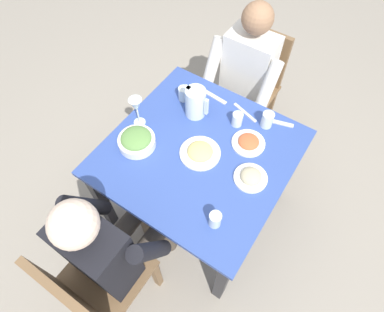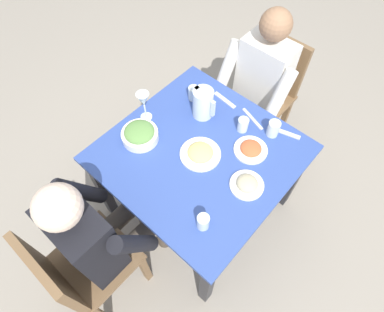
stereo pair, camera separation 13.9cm
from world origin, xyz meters
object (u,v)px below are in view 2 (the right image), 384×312
(salad_bowl, at_px, (140,134))
(diner_near, at_px, (104,230))
(water_pitcher, at_px, (203,103))
(wine_glass, at_px, (144,101))
(chair_far, at_px, (267,88))
(water_glass_near_left, at_px, (194,93))
(water_glass_far_left, at_px, (203,222))
(water_glass_near_right, at_px, (273,129))
(water_glass_by_pitcher, at_px, (243,125))
(plate_rice_curry, at_px, (251,149))
(plate_beans, at_px, (247,185))
(plate_fries, at_px, (200,153))
(chair_near, at_px, (79,269))
(dining_table, at_px, (200,161))
(diner_far, at_px, (254,89))

(salad_bowl, bearing_deg, diner_near, -64.08)
(diner_near, xyz_separation_m, salad_bowl, (-0.24, 0.49, 0.10))
(water_pitcher, bearing_deg, wine_glass, -134.13)
(chair_far, bearing_deg, water_pitcher, -97.28)
(water_glass_near_left, bearing_deg, water_glass_far_left, -45.31)
(water_glass_near_right, height_order, water_glass_by_pitcher, water_glass_near_right)
(salad_bowl, bearing_deg, water_glass_far_left, -14.64)
(diner_near, distance_m, plate_rice_curry, 0.89)
(water_pitcher, bearing_deg, water_glass_near_right, 21.25)
(salad_bowl, bearing_deg, plate_beans, 13.63)
(salad_bowl, relative_size, plate_fries, 0.92)
(salad_bowl, bearing_deg, water_pitcher, 68.79)
(water_glass_by_pitcher, bearing_deg, wine_glass, -147.46)
(water_glass_far_left, xyz_separation_m, wine_glass, (-0.70, 0.29, 0.10))
(chair_near, xyz_separation_m, water_pitcher, (-0.09, 1.07, 0.30))
(wine_glass, bearing_deg, water_pitcher, 45.87)
(dining_table, xyz_separation_m, water_pitcher, (-0.17, 0.22, 0.20))
(diner_far, height_order, plate_beans, diner_far)
(dining_table, xyz_separation_m, plate_fries, (0.01, -0.01, 0.12))
(diner_far, bearing_deg, diner_near, -89.48)
(plate_rice_curry, bearing_deg, diner_far, 122.69)
(chair_far, xyz_separation_m, wine_glass, (-0.32, -0.88, 0.35))
(plate_rice_curry, bearing_deg, water_glass_near_right, 82.90)
(plate_fries, relative_size, water_glass_near_left, 2.52)
(water_pitcher, bearing_deg, dining_table, -52.00)
(plate_fries, height_order, plate_rice_curry, plate_fries)
(water_pitcher, xyz_separation_m, water_glass_near_left, (-0.13, 0.06, -0.05))
(diner_far, xyz_separation_m, water_glass_by_pitcher, (0.17, -0.37, 0.10))
(plate_rice_curry, height_order, wine_glass, wine_glass)
(dining_table, distance_m, plate_beans, 0.34)
(water_glass_by_pitcher, height_order, wine_glass, wine_glass)
(dining_table, relative_size, plate_beans, 5.53)
(plate_fries, xyz_separation_m, water_glass_near_right, (0.21, 0.39, 0.03))
(chair_far, distance_m, water_glass_by_pitcher, 0.64)
(dining_table, xyz_separation_m, diner_near, (-0.08, -0.65, 0.04))
(water_glass_near_right, relative_size, water_glass_far_left, 1.07)
(water_glass_near_right, xyz_separation_m, wine_glass, (-0.63, -0.40, 0.09))
(water_glass_by_pitcher, bearing_deg, plate_fries, -102.30)
(chair_near, distance_m, diner_near, 0.25)
(dining_table, height_order, water_pitcher, water_pitcher)
(dining_table, xyz_separation_m, plate_rice_curry, (0.20, 0.19, 0.12))
(chair_far, distance_m, water_pitcher, 0.71)
(dining_table, xyz_separation_m, chair_near, (-0.08, -0.85, -0.10))
(diner_near, distance_m, plate_beans, 0.76)
(diner_far, distance_m, water_glass_near_right, 0.43)
(diner_far, distance_m, plate_rice_curry, 0.55)
(water_glass_far_left, height_order, water_glass_near_left, same)
(chair_near, bearing_deg, water_pitcher, 94.98)
(plate_beans, bearing_deg, chair_far, 115.48)
(water_glass_near_left, bearing_deg, diner_near, -76.72)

